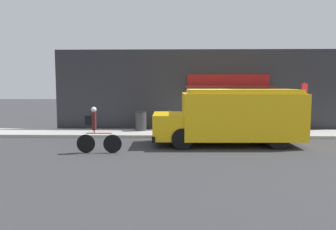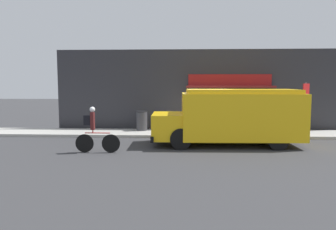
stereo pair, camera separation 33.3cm
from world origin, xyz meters
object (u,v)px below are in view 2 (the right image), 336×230
object	(u,v)px
school_bus	(233,116)
stop_sign_post	(306,100)
cyclist	(94,131)
trash_bin	(142,121)

from	to	relation	value
school_bus	stop_sign_post	distance (m)	4.29
stop_sign_post	school_bus	bearing A→B (deg)	-149.62
cyclist	trash_bin	world-z (taller)	cyclist
cyclist	stop_sign_post	bearing A→B (deg)	22.77
stop_sign_post	trash_bin	world-z (taller)	stop_sign_post
school_bus	trash_bin	world-z (taller)	school_bus
school_bus	stop_sign_post	bearing A→B (deg)	28.71
cyclist	trash_bin	size ratio (longest dim) A/B	1.71
cyclist	trash_bin	xyz separation A→B (m)	(1.12, 4.77, -0.18)
cyclist	stop_sign_post	size ratio (longest dim) A/B	0.69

